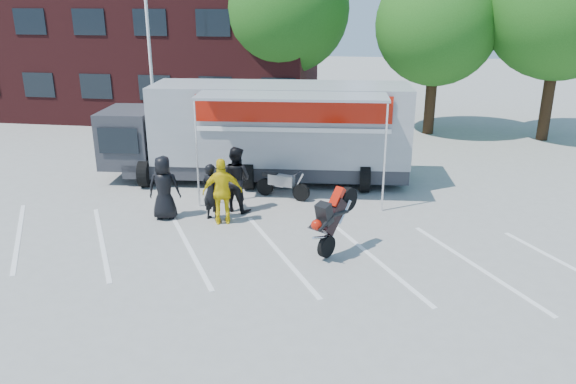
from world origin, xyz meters
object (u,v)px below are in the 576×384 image
(tree_right, at_px, (562,3))
(spectator_leather_c, at_px, (236,179))
(tree_left, at_px, (285,9))
(parked_motorcycle, at_px, (283,198))
(tree_mid, at_px, (437,25))
(spectator_leather_b, at_px, (211,192))
(stunt_bike_rider, at_px, (341,251))
(flagpole, at_px, (154,26))
(transporter_truck, at_px, (267,180))
(spectator_leather_a, at_px, (164,188))
(spectator_hivis, at_px, (222,192))

(tree_right, xyz_separation_m, spectator_leather_c, (-11.58, -10.72, -4.88))
(tree_left, height_order, parked_motorcycle, tree_left)
(tree_mid, height_order, spectator_leather_b, tree_mid)
(parked_motorcycle, bearing_deg, stunt_bike_rider, -133.18)
(flagpole, relative_size, stunt_bike_rider, 4.26)
(transporter_truck, bearing_deg, tree_right, 29.87)
(tree_mid, bearing_deg, spectator_leather_c, -120.39)
(tree_mid, height_order, tree_right, tree_right)
(parked_motorcycle, distance_m, spectator_leather_a, 3.94)
(transporter_truck, bearing_deg, flagpole, 143.36)
(stunt_bike_rider, bearing_deg, tree_left, 136.92)
(tree_right, distance_m, spectator_leather_b, 17.47)
(parked_motorcycle, relative_size, spectator_leather_c, 0.95)
(tree_right, height_order, stunt_bike_rider, tree_right)
(parked_motorcycle, bearing_deg, tree_right, -30.72)
(tree_left, xyz_separation_m, tree_mid, (7.00, -1.00, -0.62))
(tree_mid, relative_size, spectator_leather_b, 4.56)
(flagpole, relative_size, tree_mid, 1.04)
(stunt_bike_rider, relative_size, spectator_leather_a, 1.00)
(spectator_leather_c, bearing_deg, spectator_leather_b, 78.21)
(transporter_truck, xyz_separation_m, parked_motorcycle, (0.85, -1.77, 0.00))
(flagpole, xyz_separation_m, tree_mid, (11.24, 5.00, -0.11))
(tree_left, distance_m, spectator_hivis, 14.06)
(tree_left, relative_size, stunt_bike_rider, 4.60)
(tree_left, height_order, tree_mid, tree_left)
(flagpole, distance_m, parked_motorcycle, 9.18)
(parked_motorcycle, bearing_deg, spectator_leather_c, 153.91)
(tree_mid, height_order, spectator_leather_a, tree_mid)
(tree_mid, distance_m, stunt_bike_rider, 14.85)
(transporter_truck, bearing_deg, spectator_leather_a, -123.86)
(flagpole, height_order, spectator_leather_b, flagpole)
(spectator_leather_a, height_order, spectator_leather_c, spectator_leather_c)
(spectator_leather_a, xyz_separation_m, spectator_leather_c, (1.90, 0.94, 0.05))
(spectator_leather_b, bearing_deg, spectator_leather_c, -101.21)
(flagpole, xyz_separation_m, tree_right, (16.24, 4.50, 0.82))
(tree_left, distance_m, tree_mid, 7.10)
(tree_mid, distance_m, spectator_hivis, 14.55)
(tree_mid, height_order, spectator_hivis, tree_mid)
(tree_left, xyz_separation_m, spectator_leather_a, (-1.48, -13.16, -4.63))
(transporter_truck, height_order, spectator_hivis, spectator_hivis)
(tree_left, xyz_separation_m, spectator_hivis, (0.28, -13.28, -4.61))
(spectator_leather_c, bearing_deg, spectator_leather_a, 47.23)
(tree_right, relative_size, spectator_leather_b, 5.41)
(tree_left, height_order, spectator_leather_b, tree_left)
(spectator_leather_c, bearing_deg, tree_mid, -99.42)
(tree_left, xyz_separation_m, spectator_leather_c, (0.42, -12.22, -4.57))
(tree_right, height_order, spectator_leather_a, tree_right)
(flagpole, bearing_deg, transporter_truck, -32.21)
(spectator_leather_b, bearing_deg, transporter_truck, -81.24)
(spectator_leather_b, bearing_deg, tree_right, -114.82)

